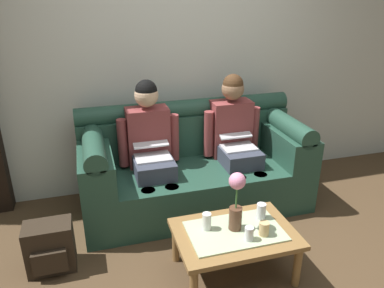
# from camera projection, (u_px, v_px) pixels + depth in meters

# --- Properties ---
(ground_plane) EXTENTS (14.00, 14.00, 0.00)m
(ground_plane) POSITION_uv_depth(u_px,v_px,m) (240.00, 284.00, 2.66)
(ground_plane) COLOR #4C3823
(back_wall_patterned) EXTENTS (6.00, 0.12, 2.90)m
(back_wall_patterned) POSITION_uv_depth(u_px,v_px,m) (178.00, 44.00, 3.61)
(back_wall_patterned) COLOR silver
(back_wall_patterned) RESTS_ON ground_plane
(couch) EXTENTS (2.07, 0.88, 0.96)m
(couch) POSITION_uv_depth(u_px,v_px,m) (194.00, 167.00, 3.55)
(couch) COLOR #234738
(couch) RESTS_ON ground_plane
(person_left) EXTENTS (0.56, 0.67, 1.22)m
(person_left) POSITION_uv_depth(u_px,v_px,m) (150.00, 144.00, 3.33)
(person_left) COLOR #383D4C
(person_left) RESTS_ON ground_plane
(person_right) EXTENTS (0.56, 0.67, 1.22)m
(person_right) POSITION_uv_depth(u_px,v_px,m) (235.00, 135.00, 3.54)
(person_right) COLOR #383D4C
(person_right) RESTS_ON ground_plane
(coffee_table) EXTENTS (0.85, 0.59, 0.37)m
(coffee_table) POSITION_uv_depth(u_px,v_px,m) (235.00, 237.00, 2.66)
(coffee_table) COLOR olive
(coffee_table) RESTS_ON ground_plane
(flower_vase) EXTENTS (0.12, 0.12, 0.44)m
(flower_vase) POSITION_uv_depth(u_px,v_px,m) (236.00, 199.00, 2.57)
(flower_vase) COLOR brown
(flower_vase) RESTS_ON coffee_table
(cup_near_left) EXTENTS (0.06, 0.06, 0.13)m
(cup_near_left) POSITION_uv_depth(u_px,v_px,m) (207.00, 221.00, 2.63)
(cup_near_left) COLOR white
(cup_near_left) RESTS_ON coffee_table
(cup_near_right) EXTENTS (0.07, 0.07, 0.12)m
(cup_near_right) POSITION_uv_depth(u_px,v_px,m) (261.00, 211.00, 2.76)
(cup_near_right) COLOR silver
(cup_near_right) RESTS_ON coffee_table
(cup_far_center) EXTENTS (0.06, 0.06, 0.10)m
(cup_far_center) POSITION_uv_depth(u_px,v_px,m) (249.00, 233.00, 2.53)
(cup_far_center) COLOR silver
(cup_far_center) RESTS_ON coffee_table
(cup_far_left) EXTENTS (0.07, 0.07, 0.10)m
(cup_far_left) POSITION_uv_depth(u_px,v_px,m) (264.00, 229.00, 2.57)
(cup_far_left) COLOR #DBB77A
(cup_far_left) RESTS_ON coffee_table
(backpack_left) EXTENTS (0.34, 0.26, 0.38)m
(backpack_left) POSITION_uv_depth(u_px,v_px,m) (50.00, 248.00, 2.75)
(backpack_left) COLOR #2D2319
(backpack_left) RESTS_ON ground_plane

